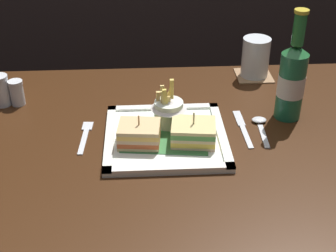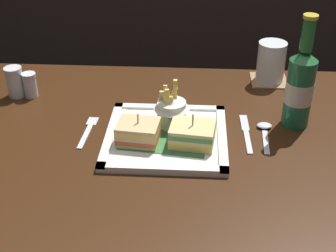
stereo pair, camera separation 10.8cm
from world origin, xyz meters
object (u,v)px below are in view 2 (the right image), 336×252
sandwich_half_right (192,134)px  fork (88,130)px  beer_bottle (300,86)px  spoon (265,130)px  square_plate (166,137)px  knife (246,132)px  pepper_shaker (30,86)px  dining_table (170,188)px  fries_cup (170,108)px  water_glass (271,64)px  salt_shaker (15,84)px  sandwich_half_left (138,132)px

sandwich_half_right → fork: size_ratio=0.76×
beer_bottle → spoon: 0.13m
sandwich_half_right → square_plate: bearing=155.5°
sandwich_half_right → knife: size_ratio=0.63×
sandwich_half_right → pepper_shaker: bearing=153.3°
square_plate → knife: 0.19m
dining_table → sandwich_half_right: size_ratio=12.91×
fries_cup → water_glass: 0.38m
dining_table → beer_bottle: 0.39m
beer_bottle → salt_shaker: bearing=171.9°
knife → pepper_shaker: (-0.55, 0.15, 0.03)m
square_plate → knife: square_plate is taller
sandwich_half_left → spoon: bearing=14.4°
beer_bottle → sandwich_half_right: bearing=-154.8°
sandwich_half_left → fries_cup: size_ratio=0.88×
beer_bottle → knife: beer_bottle is taller
water_glass → square_plate: bearing=-130.3°
sandwich_half_left → fries_cup: 0.10m
square_plate → sandwich_half_right: size_ratio=2.61×
beer_bottle → water_glass: bearing=98.3°
sandwich_half_left → beer_bottle: size_ratio=0.36×
sandwich_half_left → water_glass: size_ratio=0.88×
knife → spoon: 0.04m
knife → sandwich_half_left: bearing=-164.3°
fork → square_plate: bearing=-7.9°
fries_cup → water_glass: fries_cup is taller
sandwich_half_right → water_glass: size_ratio=0.95×
pepper_shaker → sandwich_half_right: bearing=-26.7°
knife → square_plate: bearing=-167.4°
square_plate → water_glass: bearing=49.7°
sandwich_half_left → dining_table: bearing=10.8°
fork → fries_cup: bearing=6.7°
water_glass → knife: 0.29m
dining_table → sandwich_half_left: (-0.07, -0.01, 0.17)m
square_plate → sandwich_half_left: (-0.06, -0.03, 0.03)m
sandwich_half_right → pepper_shaker: size_ratio=1.59×
sandwich_half_right → salt_shaker: 0.52m
sandwich_half_right → fries_cup: 0.09m
dining_table → water_glass: (0.26, 0.33, 0.18)m
dining_table → sandwich_half_right: sandwich_half_right is taller
salt_shaker → pepper_shaker: salt_shaker is taller
sandwich_half_left → knife: (0.24, 0.07, -0.03)m
fries_cup → water_glass: bearing=45.7°
beer_bottle → water_glass: (-0.03, 0.23, -0.05)m
square_plate → knife: (0.18, 0.04, -0.00)m
fork → pepper_shaker: 0.25m
beer_bottle → fork: beer_bottle is taller
beer_bottle → pepper_shaker: size_ratio=4.09×
dining_table → beer_bottle: bearing=19.0°
sandwich_half_right → beer_bottle: (0.24, 0.11, 0.07)m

